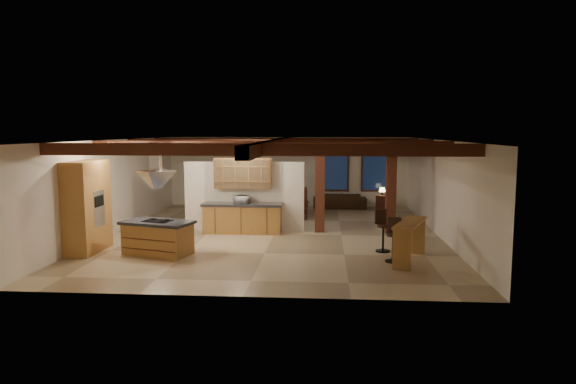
% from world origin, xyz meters
% --- Properties ---
extents(ground, '(12.00, 12.00, 0.00)m').
position_xyz_m(ground, '(0.00, 0.00, 0.00)').
color(ground, tan).
rests_on(ground, ground).
extents(room_walls, '(12.00, 12.00, 12.00)m').
position_xyz_m(room_walls, '(0.00, 0.00, 1.78)').
color(room_walls, silver).
rests_on(room_walls, ground).
extents(ceiling_beams, '(10.00, 12.00, 0.28)m').
position_xyz_m(ceiling_beams, '(0.00, 0.00, 2.76)').
color(ceiling_beams, '#38150E').
rests_on(ceiling_beams, room_walls).
extents(timber_posts, '(2.50, 0.30, 2.90)m').
position_xyz_m(timber_posts, '(2.50, 0.50, 1.76)').
color(timber_posts, '#38150E').
rests_on(timber_posts, ground).
extents(partition_wall, '(3.80, 0.18, 2.20)m').
position_xyz_m(partition_wall, '(-1.00, 0.50, 1.10)').
color(partition_wall, silver).
rests_on(partition_wall, ground).
extents(pantry_cabinet, '(0.67, 1.60, 2.40)m').
position_xyz_m(pantry_cabinet, '(-4.67, -2.60, 1.20)').
color(pantry_cabinet, '#AA7C36').
rests_on(pantry_cabinet, ground).
extents(back_counter, '(2.50, 0.66, 0.94)m').
position_xyz_m(back_counter, '(-1.00, 0.11, 0.48)').
color(back_counter, '#AA7C36').
rests_on(back_counter, ground).
extents(upper_display_cabinet, '(1.80, 0.36, 0.95)m').
position_xyz_m(upper_display_cabinet, '(-1.00, 0.31, 1.85)').
color(upper_display_cabinet, '#AA7C36').
rests_on(upper_display_cabinet, partition_wall).
extents(range_hood, '(1.10, 1.10, 1.40)m').
position_xyz_m(range_hood, '(-2.74, -2.77, 1.78)').
color(range_hood, silver).
rests_on(range_hood, room_walls).
extents(back_windows, '(2.70, 0.07, 1.70)m').
position_xyz_m(back_windows, '(2.80, 5.93, 1.50)').
color(back_windows, '#38150E').
rests_on(back_windows, room_walls).
extents(framed_art, '(0.65, 0.05, 0.85)m').
position_xyz_m(framed_art, '(-1.50, 5.94, 1.70)').
color(framed_art, '#38150E').
rests_on(framed_art, room_walls).
extents(recessed_cans, '(3.16, 2.46, 0.03)m').
position_xyz_m(recessed_cans, '(-2.53, -1.93, 2.87)').
color(recessed_cans, silver).
rests_on(recessed_cans, room_walls).
extents(kitchen_island, '(1.97, 1.41, 0.89)m').
position_xyz_m(kitchen_island, '(-2.74, -2.77, 0.44)').
color(kitchen_island, '#AA7C36').
rests_on(kitchen_island, ground).
extents(dining_table, '(1.82, 1.21, 0.59)m').
position_xyz_m(dining_table, '(0.09, 3.30, 0.30)').
color(dining_table, '#401F10').
rests_on(dining_table, ground).
extents(sofa, '(2.17, 0.88, 0.63)m').
position_xyz_m(sofa, '(2.17, 5.50, 0.32)').
color(sofa, black).
rests_on(sofa, ground).
extents(microwave, '(0.52, 0.43, 0.24)m').
position_xyz_m(microwave, '(-1.01, 0.11, 1.06)').
color(microwave, silver).
rests_on(microwave, back_counter).
extents(bar_counter, '(1.11, 1.93, 0.99)m').
position_xyz_m(bar_counter, '(3.63, -3.04, 0.67)').
color(bar_counter, '#AA7C36').
rests_on(bar_counter, ground).
extents(side_table, '(0.55, 0.55, 0.60)m').
position_xyz_m(side_table, '(3.85, 5.15, 0.30)').
color(side_table, '#38150E').
rests_on(side_table, ground).
extents(table_lamp, '(0.26, 0.26, 0.31)m').
position_xyz_m(table_lamp, '(3.85, 5.15, 0.81)').
color(table_lamp, black).
rests_on(table_lamp, side_table).
extents(bar_stool_a, '(0.39, 0.40, 1.08)m').
position_xyz_m(bar_stool_a, '(3.23, -3.10, 0.55)').
color(bar_stool_a, black).
rests_on(bar_stool_a, ground).
extents(bar_stool_b, '(0.41, 0.42, 1.10)m').
position_xyz_m(bar_stool_b, '(3.08, -2.03, 0.56)').
color(bar_stool_b, black).
rests_on(bar_stool_b, ground).
extents(dining_chairs, '(1.69, 1.69, 1.06)m').
position_xyz_m(dining_chairs, '(0.09, 3.30, 0.54)').
color(dining_chairs, '#38150E').
rests_on(dining_chairs, ground).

